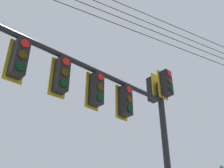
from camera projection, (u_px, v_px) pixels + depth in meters
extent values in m
cylinder|color=black|center=(87.00, 67.00, 7.10)|extent=(6.17, 0.29, 0.14)
cube|color=black|center=(166.00, 83.00, 8.96)|extent=(0.31, 0.31, 0.90)
cube|color=#B29319|center=(162.00, 85.00, 9.07)|extent=(0.44, 0.05, 1.04)
cylinder|color=red|center=(169.00, 74.00, 9.00)|extent=(0.20, 0.03, 0.20)
cylinder|color=#3C2703|center=(170.00, 81.00, 8.85)|extent=(0.20, 0.03, 0.20)
cylinder|color=black|center=(171.00, 89.00, 8.71)|extent=(0.20, 0.03, 0.20)
cube|color=black|center=(153.00, 89.00, 9.35)|extent=(0.31, 0.31, 0.90)
cube|color=#B29319|center=(156.00, 88.00, 9.24)|extent=(0.44, 0.05, 1.04)
cylinder|color=red|center=(149.00, 84.00, 9.61)|extent=(0.20, 0.03, 0.20)
cylinder|color=#3C2703|center=(149.00, 91.00, 9.46)|extent=(0.20, 0.03, 0.20)
cylinder|color=black|center=(150.00, 99.00, 9.31)|extent=(0.20, 0.03, 0.20)
cube|color=black|center=(125.00, 101.00, 7.65)|extent=(0.32, 0.32, 0.90)
cube|color=#B29319|center=(121.00, 103.00, 7.75)|extent=(0.44, 0.07, 1.04)
cylinder|color=red|center=(129.00, 90.00, 7.69)|extent=(0.20, 0.04, 0.20)
cylinder|color=#3C2703|center=(130.00, 99.00, 7.54)|extent=(0.20, 0.04, 0.20)
cylinder|color=black|center=(130.00, 109.00, 7.40)|extent=(0.20, 0.04, 0.20)
cube|color=black|center=(96.00, 89.00, 7.03)|extent=(0.32, 0.32, 0.90)
cube|color=#B29319|center=(92.00, 91.00, 7.13)|extent=(0.44, 0.07, 1.04)
cylinder|color=red|center=(101.00, 77.00, 7.07)|extent=(0.20, 0.04, 0.20)
cylinder|color=#3C2703|center=(100.00, 87.00, 6.92)|extent=(0.20, 0.04, 0.20)
cylinder|color=black|center=(100.00, 97.00, 6.78)|extent=(0.20, 0.04, 0.20)
cube|color=black|center=(62.00, 75.00, 6.41)|extent=(0.30, 0.30, 0.90)
cube|color=#B29319|center=(58.00, 78.00, 6.52)|extent=(0.44, 0.05, 1.04)
cylinder|color=red|center=(66.00, 62.00, 6.44)|extent=(0.20, 0.03, 0.20)
cylinder|color=#3C2703|center=(65.00, 72.00, 6.29)|extent=(0.20, 0.03, 0.20)
cylinder|color=black|center=(64.00, 83.00, 6.15)|extent=(0.20, 0.03, 0.20)
cube|color=black|center=(19.00, 58.00, 5.78)|extent=(0.31, 0.31, 0.90)
cube|color=#B29319|center=(16.00, 61.00, 5.89)|extent=(0.44, 0.06, 1.04)
cylinder|color=red|center=(25.00, 44.00, 5.83)|extent=(0.20, 0.04, 0.20)
cylinder|color=#3C2703|center=(23.00, 55.00, 5.68)|extent=(0.20, 0.04, 0.20)
cylinder|color=black|center=(20.00, 66.00, 5.53)|extent=(0.20, 0.04, 0.20)
cylinder|color=black|center=(186.00, 51.00, 10.86)|extent=(34.29, 6.98, 0.05)
cylinder|color=black|center=(185.00, 43.00, 11.04)|extent=(34.29, 6.98, 0.05)
cylinder|color=black|center=(184.00, 37.00, 11.21)|extent=(34.29, 6.98, 0.05)
cylinder|color=black|center=(182.00, 30.00, 11.41)|extent=(34.29, 6.98, 0.05)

